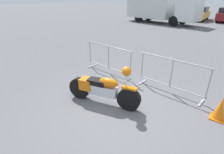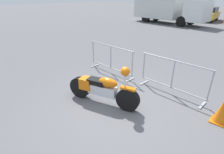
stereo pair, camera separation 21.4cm
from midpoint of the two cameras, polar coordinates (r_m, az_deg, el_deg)
ground_plane at (r=4.75m, az=-0.28°, el=-9.95°), size 120.00×120.00×0.00m
motorcycle at (r=4.72m, az=-4.31°, el=-3.80°), size 2.08×0.68×1.19m
crowd_barrier_near at (r=6.60m, az=-2.09°, el=5.85°), size 2.16×0.59×1.07m
crowd_barrier_far at (r=5.47m, az=17.69°, el=0.43°), size 2.16×0.59×1.07m
box_truck at (r=20.49m, az=14.52°, el=21.35°), size 7.94×3.30×2.98m
parked_car_silver at (r=28.07m, az=8.52°, el=20.70°), size 1.80×4.04×1.35m
parked_car_green at (r=26.35m, az=13.69°, el=20.16°), size 1.96×4.38×1.46m
parked_car_black at (r=25.58m, az=20.07°, el=19.18°), size 1.85×4.14×1.38m
parked_car_yellow at (r=24.35m, az=26.29°, el=18.12°), size 2.03×4.56×1.52m
traffic_cone at (r=4.88m, az=30.80°, el=-8.87°), size 0.34×0.34×0.59m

